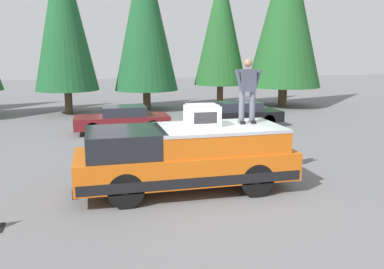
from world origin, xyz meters
name	(u,v)px	position (x,y,z in m)	size (l,w,h in m)	color
ground_plane	(217,192)	(0.00, 0.00, 0.00)	(90.00, 90.00, 0.00)	slate
pickup_truck	(186,157)	(0.38, 0.72, 0.87)	(2.01, 5.54, 1.65)	orange
compressor_unit	(202,115)	(0.46, 0.27, 1.93)	(0.65, 0.84, 0.56)	white
person_on_truck_bed	(248,89)	(0.58, -0.99, 2.55)	(0.29, 0.72, 1.69)	#4C515B
parked_car_black	(238,114)	(8.71, -3.76, 0.58)	(1.64, 4.10, 1.16)	black
parked_car_maroon	(122,119)	(8.50, 1.73, 0.58)	(1.64, 4.10, 1.16)	maroon
conifer_far_left	(286,11)	(14.68, -8.99, 5.97)	(4.64, 4.64, 10.67)	#4C3826
conifer_left	(221,26)	(15.78, -5.10, 5.08)	(3.35, 3.35, 8.77)	#4C3826
conifer_center_left	(145,16)	(15.27, -0.25, 5.56)	(3.80, 3.80, 9.93)	#4C3826
conifer_center_right	(63,14)	(14.67, 4.31, 5.54)	(3.50, 3.50, 9.74)	#4C3826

